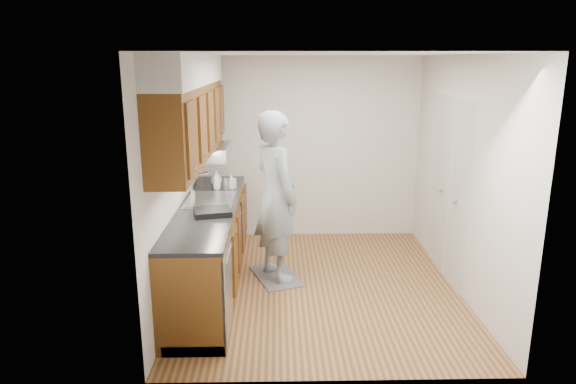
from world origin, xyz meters
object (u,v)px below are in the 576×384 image
object	(u,v)px
soap_bottle_a	(217,179)
soap_bottle_b	(232,181)
steel_can	(227,184)
dish_rack	(212,212)
soap_bottle_c	(216,178)
person	(276,185)

from	to	relation	value
soap_bottle_a	soap_bottle_b	xyz separation A→B (m)	(0.17, 0.03, -0.03)
steel_can	dish_rack	bearing A→B (deg)	-92.59
soap_bottle_c	soap_bottle_a	bearing A→B (deg)	-81.08
soap_bottle_a	dish_rack	size ratio (longest dim) A/B	0.68
soap_bottle_b	dish_rack	distance (m)	1.08
soap_bottle_c	dish_rack	bearing A→B (deg)	-85.22
soap_bottle_b	soap_bottle_c	size ratio (longest dim) A/B	1.01
soap_bottle_b	steel_can	bearing A→B (deg)	-142.74
dish_rack	person	bearing A→B (deg)	29.50
person	steel_can	distance (m)	0.74
soap_bottle_c	steel_can	distance (m)	0.28
person	soap_bottle_c	distance (m)	1.00
person	soap_bottle_a	distance (m)	0.84
soap_bottle_c	dish_rack	distance (m)	1.27
soap_bottle_b	steel_can	size ratio (longest dim) A/B	1.42
soap_bottle_a	steel_can	xyz separation A→B (m)	(0.12, -0.01, -0.06)
steel_can	dish_rack	xyz separation A→B (m)	(-0.05, -1.03, -0.04)
soap_bottle_a	steel_can	distance (m)	0.13
person	soap_bottle_c	bearing A→B (deg)	18.83
soap_bottle_b	soap_bottle_c	world-z (taller)	soap_bottle_b
person	soap_bottle_a	xyz separation A→B (m)	(-0.71, 0.45, -0.03)
person	soap_bottle_a	bearing A→B (deg)	28.65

